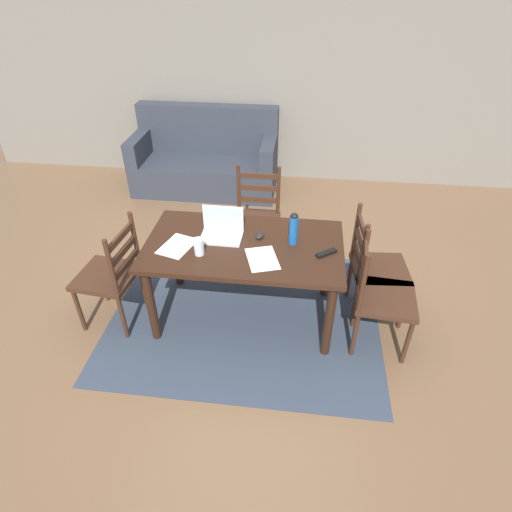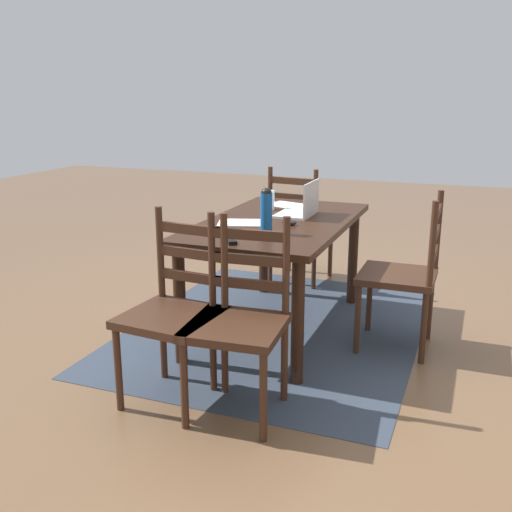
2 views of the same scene
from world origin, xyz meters
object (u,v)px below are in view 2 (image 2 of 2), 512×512
object	(u,v)px
chair_right_near	(176,312)
computer_mouse	(289,222)
chair_right_far	(238,322)
chair_far_head	(404,275)
dining_table	(278,235)
drinking_glass	(269,200)
water_bottle	(266,210)
laptop	(302,207)
chair_left_near	(299,226)
tv_remote	(230,240)

from	to	relation	value
chair_right_near	computer_mouse	size ratio (longest dim) A/B	9.50
chair_right_far	chair_far_head	distance (m)	1.22
dining_table	drinking_glass	size ratio (longest dim) A/B	11.53
water_bottle	drinking_glass	world-z (taller)	water_bottle
drinking_glass	laptop	bearing A→B (deg)	66.11
chair_right_near	water_bottle	world-z (taller)	water_bottle
chair_far_head	chair_left_near	world-z (taller)	same
laptop	computer_mouse	size ratio (longest dim) A/B	3.23
dining_table	laptop	bearing A→B (deg)	151.30
drinking_glass	tv_remote	bearing A→B (deg)	6.77
water_bottle	chair_right_far	bearing A→B (deg)	9.31
dining_table	chair_right_near	distance (m)	1.07
chair_far_head	laptop	bearing A→B (deg)	-104.91
chair_left_near	laptop	xyz separation A→B (m)	(0.86, 0.28, 0.33)
chair_far_head	chair_left_near	distance (m)	1.43
laptop	drinking_glass	world-z (taller)	laptop
water_bottle	tv_remote	distance (m)	0.31
chair_left_near	tv_remote	world-z (taller)	chair_left_near
chair_left_near	laptop	distance (m)	0.96
water_bottle	tv_remote	size ratio (longest dim) A/B	1.54
chair_far_head	chair_left_near	size ratio (longest dim) A/B	1.00
chair_right_near	tv_remote	size ratio (longest dim) A/B	5.59
dining_table	chair_right_near	size ratio (longest dim) A/B	1.59
laptop	dining_table	bearing A→B (deg)	-28.70
laptop	tv_remote	world-z (taller)	laptop
dining_table	tv_remote	world-z (taller)	tv_remote
tv_remote	water_bottle	bearing A→B (deg)	28.56
chair_right_far	chair_right_near	distance (m)	0.34
laptop	tv_remote	bearing A→B (deg)	-11.28
chair_right_far	laptop	world-z (taller)	laptop
laptop	computer_mouse	world-z (taller)	laptop
chair_right_far	laptop	size ratio (longest dim) A/B	2.95
computer_mouse	tv_remote	size ratio (longest dim) A/B	0.59
chair_right_far	water_bottle	size ratio (longest dim) A/B	3.62
chair_far_head	water_bottle	size ratio (longest dim) A/B	3.62
chair_right_near	laptop	size ratio (longest dim) A/B	2.95
chair_right_near	computer_mouse	xyz separation A→B (m)	(-0.93, 0.28, 0.29)
chair_far_head	laptop	distance (m)	0.79
chair_far_head	drinking_glass	distance (m)	1.07
chair_right_near	chair_far_head	size ratio (longest dim) A/B	1.00
laptop	water_bottle	xyz separation A→B (m)	(0.56, -0.04, 0.08)
computer_mouse	tv_remote	distance (m)	0.54
chair_far_head	tv_remote	world-z (taller)	chair_far_head
chair_right_near	chair_left_near	xyz separation A→B (m)	(-2.09, -0.01, 0.00)
dining_table	chair_left_near	world-z (taller)	chair_left_near
drinking_glass	water_bottle	bearing A→B (deg)	18.59
chair_left_near	water_bottle	xyz separation A→B (m)	(1.41, 0.23, 0.41)
chair_right_near	water_bottle	bearing A→B (deg)	161.59
chair_left_near	computer_mouse	xyz separation A→B (m)	(1.16, 0.29, 0.29)
chair_left_near	tv_remote	size ratio (longest dim) A/B	5.59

